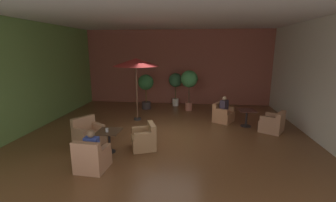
{
  "coord_description": "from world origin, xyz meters",
  "views": [
    {
      "loc": [
        0.97,
        -7.97,
        3.07
      ],
      "look_at": [
        0.0,
        0.5,
        1.14
      ],
      "focal_mm": 24.73,
      "sensor_mm": 36.0,
      "label": 1
    }
  ],
  "objects_px": {
    "armchair_front_left_south": "(88,135)",
    "patron_by_window": "(92,144)",
    "armchair_front_right_north": "(273,124)",
    "cafe_table_front_right": "(247,114)",
    "potted_tree_left_corner": "(146,85)",
    "patio_umbrella_tall_red": "(136,63)",
    "potted_tree_mid_left": "(189,81)",
    "iced_drink_cup": "(107,130)",
    "potted_tree_mid_right": "(176,83)",
    "patron_blue_shirt": "(224,105)",
    "cafe_table_front_left": "(109,136)",
    "armchair_front_left_east": "(145,139)",
    "armchair_front_right_east": "(223,115)",
    "armchair_front_left_north": "(92,159)"
  },
  "relations": [
    {
      "from": "patio_umbrella_tall_red",
      "to": "potted_tree_left_corner",
      "type": "height_order",
      "value": "patio_umbrella_tall_red"
    },
    {
      "from": "patio_umbrella_tall_red",
      "to": "potted_tree_mid_left",
      "type": "xyz_separation_m",
      "value": [
        2.2,
        1.86,
        -0.99
      ]
    },
    {
      "from": "armchair_front_left_south",
      "to": "armchair_front_right_north",
      "type": "xyz_separation_m",
      "value": [
        6.4,
        1.87,
        -0.01
      ]
    },
    {
      "from": "patron_by_window",
      "to": "iced_drink_cup",
      "type": "relative_size",
      "value": 5.89
    },
    {
      "from": "patio_umbrella_tall_red",
      "to": "iced_drink_cup",
      "type": "distance_m",
      "value": 3.83
    },
    {
      "from": "patio_umbrella_tall_red",
      "to": "patron_by_window",
      "type": "relative_size",
      "value": 4.14
    },
    {
      "from": "patron_blue_shirt",
      "to": "armchair_front_right_north",
      "type": "bearing_deg",
      "value": -31.66
    },
    {
      "from": "patio_umbrella_tall_red",
      "to": "armchair_front_left_east",
      "type": "bearing_deg",
      "value": -71.96
    },
    {
      "from": "cafe_table_front_right",
      "to": "armchair_front_right_east",
      "type": "relative_size",
      "value": 0.68
    },
    {
      "from": "potted_tree_left_corner",
      "to": "potted_tree_mid_right",
      "type": "bearing_deg",
      "value": 29.09
    },
    {
      "from": "armchair_front_left_north",
      "to": "potted_tree_mid_left",
      "type": "xyz_separation_m",
      "value": [
        2.31,
        6.23,
        1.19
      ]
    },
    {
      "from": "armchair_front_left_south",
      "to": "potted_tree_mid_left",
      "type": "height_order",
      "value": "potted_tree_mid_left"
    },
    {
      "from": "armchair_front_left_east",
      "to": "patron_by_window",
      "type": "relative_size",
      "value": 1.41
    },
    {
      "from": "armchair_front_right_east",
      "to": "patio_umbrella_tall_red",
      "type": "relative_size",
      "value": 0.39
    },
    {
      "from": "armchair_front_left_south",
      "to": "patron_by_window",
      "type": "height_order",
      "value": "patron_by_window"
    },
    {
      "from": "patio_umbrella_tall_red",
      "to": "potted_tree_mid_right",
      "type": "bearing_deg",
      "value": 62.22
    },
    {
      "from": "iced_drink_cup",
      "to": "armchair_front_left_south",
      "type": "bearing_deg",
      "value": 145.04
    },
    {
      "from": "potted_tree_mid_right",
      "to": "patron_blue_shirt",
      "type": "relative_size",
      "value": 2.65
    },
    {
      "from": "armchair_front_left_south",
      "to": "patron_by_window",
      "type": "relative_size",
      "value": 1.67
    },
    {
      "from": "patio_umbrella_tall_red",
      "to": "patron_by_window",
      "type": "distance_m",
      "value": 4.69
    },
    {
      "from": "potted_tree_mid_right",
      "to": "potted_tree_mid_left",
      "type": "bearing_deg",
      "value": -50.42
    },
    {
      "from": "potted_tree_mid_left",
      "to": "patron_by_window",
      "type": "height_order",
      "value": "potted_tree_mid_left"
    },
    {
      "from": "armchair_front_right_north",
      "to": "patron_blue_shirt",
      "type": "distance_m",
      "value": 2.03
    },
    {
      "from": "patron_by_window",
      "to": "patron_blue_shirt",
      "type": "bearing_deg",
      "value": 49.33
    },
    {
      "from": "potted_tree_mid_right",
      "to": "iced_drink_cup",
      "type": "xyz_separation_m",
      "value": [
        -1.52,
        -6.16,
        -0.55
      ]
    },
    {
      "from": "armchair_front_left_south",
      "to": "patron_blue_shirt",
      "type": "xyz_separation_m",
      "value": [
        4.71,
        2.91,
        0.41
      ]
    },
    {
      "from": "cafe_table_front_right",
      "to": "iced_drink_cup",
      "type": "height_order",
      "value": "iced_drink_cup"
    },
    {
      "from": "potted_tree_mid_left",
      "to": "armchair_front_left_east",
      "type": "bearing_deg",
      "value": -104.6
    },
    {
      "from": "cafe_table_front_right",
      "to": "potted_tree_left_corner",
      "type": "xyz_separation_m",
      "value": [
        -4.59,
        2.3,
        0.74
      ]
    },
    {
      "from": "armchair_front_right_north",
      "to": "armchair_front_right_east",
      "type": "distance_m",
      "value": 2.02
    },
    {
      "from": "armchair_front_right_east",
      "to": "potted_tree_mid_right",
      "type": "height_order",
      "value": "potted_tree_mid_right"
    },
    {
      "from": "potted_tree_left_corner",
      "to": "armchair_front_left_east",
      "type": "bearing_deg",
      "value": -78.82
    },
    {
      "from": "potted_tree_mid_right",
      "to": "patron_blue_shirt",
      "type": "height_order",
      "value": "potted_tree_mid_right"
    },
    {
      "from": "armchair_front_left_south",
      "to": "iced_drink_cup",
      "type": "xyz_separation_m",
      "value": [
        0.91,
        -0.63,
        0.42
      ]
    },
    {
      "from": "patio_umbrella_tall_red",
      "to": "patron_blue_shirt",
      "type": "distance_m",
      "value": 4.14
    },
    {
      "from": "cafe_table_front_right",
      "to": "potted_tree_mid_left",
      "type": "distance_m",
      "value": 3.4
    },
    {
      "from": "armchair_front_left_east",
      "to": "armchair_front_right_east",
      "type": "height_order",
      "value": "armchair_front_right_east"
    },
    {
      "from": "cafe_table_front_left",
      "to": "iced_drink_cup",
      "type": "distance_m",
      "value": 0.22
    },
    {
      "from": "patron_blue_shirt",
      "to": "cafe_table_front_left",
      "type": "bearing_deg",
      "value": -137.59
    },
    {
      "from": "patron_by_window",
      "to": "iced_drink_cup",
      "type": "distance_m",
      "value": 0.94
    },
    {
      "from": "patron_by_window",
      "to": "cafe_table_front_right",
      "type": "bearing_deg",
      "value": 40.36
    },
    {
      "from": "cafe_table_front_left",
      "to": "patron_blue_shirt",
      "type": "bearing_deg",
      "value": 42.41
    },
    {
      "from": "potted_tree_left_corner",
      "to": "potted_tree_mid_left",
      "type": "xyz_separation_m",
      "value": [
        2.21,
        -0.09,
        0.27
      ]
    },
    {
      "from": "armchair_front_left_south",
      "to": "cafe_table_front_right",
      "type": "bearing_deg",
      "value": 23.52
    },
    {
      "from": "iced_drink_cup",
      "to": "armchair_front_right_north",
      "type": "bearing_deg",
      "value": 24.5
    },
    {
      "from": "potted_tree_mid_left",
      "to": "patron_blue_shirt",
      "type": "height_order",
      "value": "potted_tree_mid_left"
    },
    {
      "from": "patio_umbrella_tall_red",
      "to": "cafe_table_front_right",
      "type": "bearing_deg",
      "value": -4.36
    },
    {
      "from": "armchair_front_left_south",
      "to": "potted_tree_left_corner",
      "type": "bearing_deg",
      "value": 78.51
    },
    {
      "from": "armchair_front_left_east",
      "to": "iced_drink_cup",
      "type": "xyz_separation_m",
      "value": [
        -1.01,
        -0.47,
        0.43
      ]
    },
    {
      "from": "cafe_table_front_left",
      "to": "potted_tree_left_corner",
      "type": "height_order",
      "value": "potted_tree_left_corner"
    }
  ]
}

